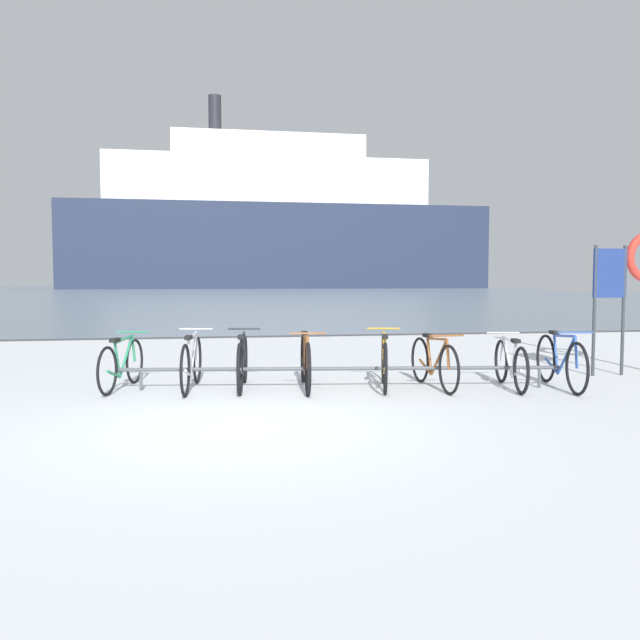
# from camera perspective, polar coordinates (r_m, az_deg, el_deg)

# --- Properties ---
(ground) EXTENTS (80.00, 132.00, 0.08)m
(ground) POSITION_cam_1_polar(r_m,az_deg,el_deg) (60.56, -9.38, 2.20)
(ground) COLOR silver
(bike_rack) EXTENTS (5.96, 0.82, 0.31)m
(bike_rack) POSITION_cam_1_polar(r_m,az_deg,el_deg) (8.85, 1.98, -4.30)
(bike_rack) COLOR #4C5156
(bike_rack) RESTS_ON ground
(bicycle_0) EXTENTS (0.54, 1.59, 0.76)m
(bicycle_0) POSITION_cam_1_polar(r_m,az_deg,el_deg) (9.23, -16.89, -3.67)
(bicycle_0) COLOR black
(bicycle_0) RESTS_ON ground
(bicycle_1) EXTENTS (0.46, 1.74, 0.80)m
(bicycle_1) POSITION_cam_1_polar(r_m,az_deg,el_deg) (8.96, -11.13, -3.68)
(bicycle_1) COLOR black
(bicycle_1) RESTS_ON ground
(bicycle_2) EXTENTS (0.46, 1.69, 0.79)m
(bicycle_2) POSITION_cam_1_polar(r_m,az_deg,el_deg) (8.95, -6.78, -3.68)
(bicycle_2) COLOR black
(bicycle_2) RESTS_ON ground
(bicycle_3) EXTENTS (0.46, 1.78, 0.81)m
(bicycle_3) POSITION_cam_1_polar(r_m,az_deg,el_deg) (8.86, -1.27, -3.69)
(bicycle_3) COLOR black
(bicycle_3) RESTS_ON ground
(bicycle_4) EXTENTS (0.54, 1.61, 0.80)m
(bicycle_4) POSITION_cam_1_polar(r_m,az_deg,el_deg) (8.96, 5.62, -3.65)
(bicycle_4) COLOR black
(bicycle_4) RESTS_ON ground
(bicycle_5) EXTENTS (0.46, 1.69, 0.77)m
(bicycle_5) POSITION_cam_1_polar(r_m,az_deg,el_deg) (9.04, 9.88, -3.68)
(bicycle_5) COLOR black
(bicycle_5) RESTS_ON ground
(bicycle_6) EXTENTS (0.46, 1.56, 0.74)m
(bicycle_6) POSITION_cam_1_polar(r_m,az_deg,el_deg) (9.28, 16.28, -3.69)
(bicycle_6) COLOR black
(bicycle_6) RESTS_ON ground
(bicycle_7) EXTENTS (0.46, 1.75, 0.81)m
(bicycle_7) POSITION_cam_1_polar(r_m,az_deg,el_deg) (9.48, 20.23, -3.41)
(bicycle_7) COLOR black
(bicycle_7) RESTS_ON ground
(info_sign) EXTENTS (0.55, 0.06, 2.00)m
(info_sign) POSITION_cam_1_polar(r_m,az_deg,el_deg) (10.95, 23.92, 2.62)
(info_sign) COLOR #33383D
(info_sign) RESTS_ON ground
(ferry_ship) EXTENTS (59.59, 10.22, 26.79)m
(ferry_ship) POSITION_cam_1_polar(r_m,az_deg,el_deg) (94.62, -3.87, 8.23)
(ferry_ship) COLOR #232D47
(ferry_ship) RESTS_ON ground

